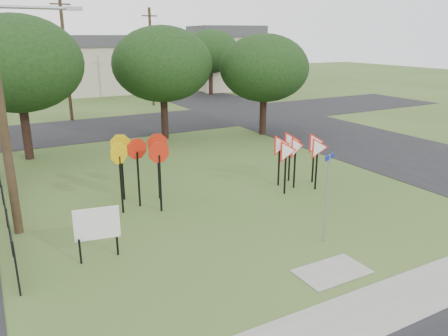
# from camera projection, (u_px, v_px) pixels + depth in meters

# --- Properties ---
(ground) EXTENTS (140.00, 140.00, 0.00)m
(ground) POSITION_uv_depth(u_px,v_px,m) (280.00, 238.00, 13.99)
(ground) COLOR #34501E
(sidewalk) EXTENTS (30.00, 1.60, 0.02)m
(sidewalk) POSITION_uv_depth(u_px,v_px,m) (384.00, 306.00, 10.47)
(sidewalk) COLOR gray
(sidewalk) RESTS_ON ground
(planting_strip) EXTENTS (30.00, 0.80, 0.02)m
(planting_strip) POSITION_uv_depth(u_px,v_px,m) (428.00, 334.00, 9.47)
(planting_strip) COLOR #34501E
(planting_strip) RESTS_ON ground
(street_right) EXTENTS (8.00, 50.00, 0.02)m
(street_right) POSITION_uv_depth(u_px,v_px,m) (341.00, 136.00, 27.90)
(street_right) COLOR black
(street_right) RESTS_ON ground
(street_far) EXTENTS (60.00, 8.00, 0.02)m
(street_far) POSITION_uv_depth(u_px,v_px,m) (112.00, 127.00, 30.72)
(street_far) COLOR black
(street_far) RESTS_ON ground
(curb_pad) EXTENTS (2.00, 1.20, 0.02)m
(curb_pad) POSITION_uv_depth(u_px,v_px,m) (332.00, 272.00, 11.97)
(curb_pad) COLOR gray
(curb_pad) RESTS_ON ground
(street_name_sign) EXTENTS (0.54, 0.26, 2.83)m
(street_name_sign) POSITION_uv_depth(u_px,v_px,m) (327.00, 192.00, 13.28)
(street_name_sign) COLOR gray
(street_name_sign) RESTS_ON ground
(stop_sign_cluster) EXTENTS (2.49, 2.01, 2.65)m
(stop_sign_cluster) POSITION_uv_depth(u_px,v_px,m) (139.00, 156.00, 16.09)
(stop_sign_cluster) COLOR black
(stop_sign_cluster) RESTS_ON ground
(yield_sign_cluster) EXTENTS (2.95, 1.72, 2.30)m
(yield_sign_cluster) POSITION_uv_depth(u_px,v_px,m) (297.00, 148.00, 18.24)
(yield_sign_cluster) COLOR black
(yield_sign_cluster) RESTS_ON ground
(info_board) EXTENTS (1.26, 0.27, 1.59)m
(info_board) POSITION_uv_depth(u_px,v_px,m) (97.00, 226.00, 12.36)
(info_board) COLOR black
(info_board) RESTS_ON ground
(far_pole_a) EXTENTS (1.40, 0.24, 9.00)m
(far_pole_a) POSITION_uv_depth(u_px,v_px,m) (66.00, 58.00, 31.80)
(far_pole_a) COLOR #3D2E1C
(far_pole_a) RESTS_ON ground
(far_pole_b) EXTENTS (1.40, 0.24, 8.50)m
(far_pole_b) POSITION_uv_depth(u_px,v_px,m) (151.00, 57.00, 38.92)
(far_pole_b) COLOR #3D2E1C
(far_pole_b) RESTS_ON ground
(fence_run) EXTENTS (0.05, 11.55, 1.50)m
(fence_run) POSITION_uv_depth(u_px,v_px,m) (3.00, 195.00, 15.47)
(fence_run) COLOR black
(fence_run) RESTS_ON ground
(house_mid) EXTENTS (8.40, 8.40, 6.20)m
(house_mid) POSITION_uv_depth(u_px,v_px,m) (98.00, 64.00, 48.39)
(house_mid) COLOR beige
(house_mid) RESTS_ON ground
(house_right) EXTENTS (8.30, 8.30, 7.20)m
(house_right) POSITION_uv_depth(u_px,v_px,m) (225.00, 58.00, 51.37)
(house_right) COLOR beige
(house_right) RESTS_ON ground
(tree_near_left) EXTENTS (6.40, 6.40, 7.27)m
(tree_near_left) POSITION_uv_depth(u_px,v_px,m) (17.00, 64.00, 21.50)
(tree_near_left) COLOR black
(tree_near_left) RESTS_ON ground
(tree_near_mid) EXTENTS (6.00, 6.00, 6.80)m
(tree_near_mid) POSITION_uv_depth(u_px,v_px,m) (162.00, 64.00, 26.13)
(tree_near_mid) COLOR black
(tree_near_mid) RESTS_ON ground
(tree_near_right) EXTENTS (5.60, 5.60, 6.33)m
(tree_near_right) POSITION_uv_depth(u_px,v_px,m) (264.00, 68.00, 27.33)
(tree_near_right) COLOR black
(tree_near_right) RESTS_ON ground
(tree_far_right) EXTENTS (6.00, 6.00, 6.80)m
(tree_far_right) POSITION_uv_depth(u_px,v_px,m) (211.00, 51.00, 45.91)
(tree_far_right) COLOR black
(tree_far_right) RESTS_ON ground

